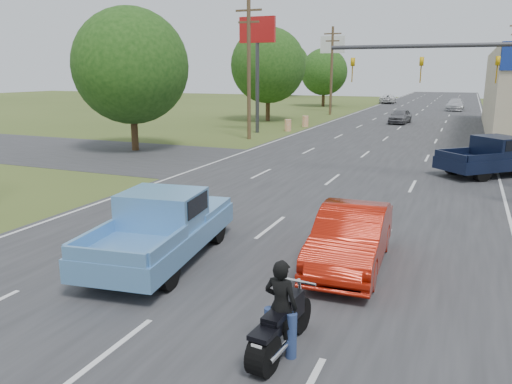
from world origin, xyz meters
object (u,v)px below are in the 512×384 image
at_px(motorcycle, 279,330).
at_px(blue_pickup, 164,225).
at_px(rider, 281,311).
at_px(distant_car_white, 388,99).
at_px(red_convertible, 351,238).
at_px(distant_car_silver, 455,105).
at_px(distant_car_grey, 400,116).
at_px(navy_pickup, 498,156).

bearing_deg(motorcycle, blue_pickup, 149.50).
bearing_deg(rider, distant_car_white, -77.15).
distance_m(red_convertible, distant_car_silver, 59.08).
bearing_deg(distant_car_silver, motorcycle, -88.96).
bearing_deg(blue_pickup, motorcycle, -44.12).
height_order(red_convertible, distant_car_grey, red_convertible).
distance_m(red_convertible, distant_car_white, 72.15).
height_order(blue_pickup, distant_car_silver, blue_pickup).
relative_size(red_convertible, navy_pickup, 0.84).
relative_size(navy_pickup, distant_car_grey, 1.36).
bearing_deg(blue_pickup, rider, -43.57).
height_order(rider, navy_pickup, navy_pickup).
bearing_deg(navy_pickup, distant_car_white, 149.40).
height_order(blue_pickup, navy_pickup, navy_pickup).
height_order(blue_pickup, distant_car_grey, blue_pickup).
height_order(red_convertible, motorcycle, red_convertible).
distance_m(rider, distant_car_grey, 43.35).
bearing_deg(distant_car_white, navy_pickup, 100.99).
relative_size(rider, distant_car_grey, 0.41).
distance_m(motorcycle, distant_car_silver, 63.74).
distance_m(rider, blue_pickup, 5.56).
bearing_deg(distant_car_grey, rider, -80.13).
relative_size(blue_pickup, distant_car_white, 1.16).
bearing_deg(navy_pickup, distant_car_silver, 140.01).
bearing_deg(motorcycle, distant_car_white, 102.84).
xyz_separation_m(blue_pickup, distant_car_white, (-4.84, 72.86, -0.24)).
height_order(red_convertible, rider, rider).
xyz_separation_m(blue_pickup, distant_car_silver, (5.62, 60.42, -0.19)).
bearing_deg(motorcycle, distant_car_silver, 94.84).
height_order(distant_car_grey, distant_car_white, distant_car_grey).
bearing_deg(red_convertible, distant_car_white, 94.82).
distance_m(rider, distant_car_white, 76.68).
distance_m(red_convertible, motorcycle, 4.67).
relative_size(motorcycle, blue_pickup, 0.39).
relative_size(motorcycle, distant_car_grey, 0.55).
bearing_deg(rider, distant_car_grey, -79.72).
relative_size(motorcycle, navy_pickup, 0.40).
height_order(blue_pickup, distant_car_white, blue_pickup).
distance_m(navy_pickup, distant_car_silver, 44.68).
bearing_deg(distant_car_grey, red_convertible, -79.27).
relative_size(red_convertible, distant_car_grey, 1.13).
bearing_deg(distant_car_silver, red_convertible, -88.82).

